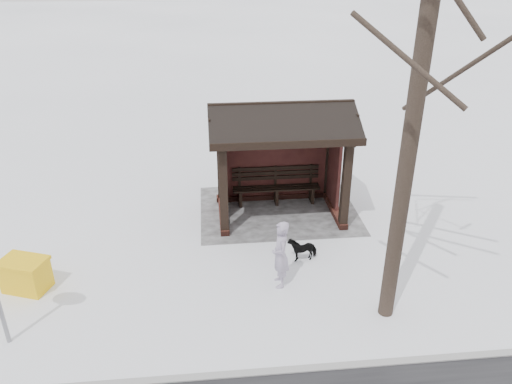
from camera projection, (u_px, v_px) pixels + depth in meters
ground at (279, 214)px, 13.41m from camera, size 120.00×120.00×0.00m
kerb at (325, 368)px, 8.50m from camera, size 120.00×0.15×0.06m
trampled_patch at (278, 210)px, 13.58m from camera, size 4.20×3.20×0.02m
bus_shelter at (280, 136)px, 12.59m from camera, size 3.60×2.40×3.09m
pedestrian at (280, 254)px, 10.29m from camera, size 0.38×0.56×1.49m
dog at (302, 248)px, 11.37m from camera, size 0.69×0.41×0.55m
grit_bin at (25, 274)px, 10.32m from camera, size 1.09×0.91×0.71m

